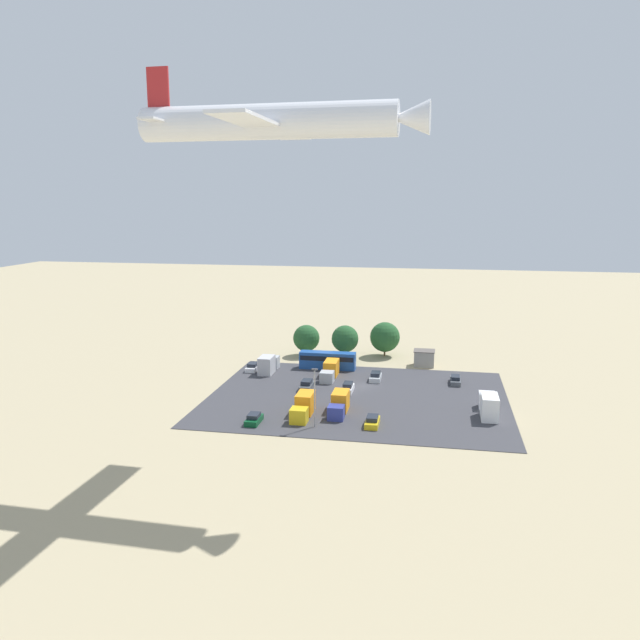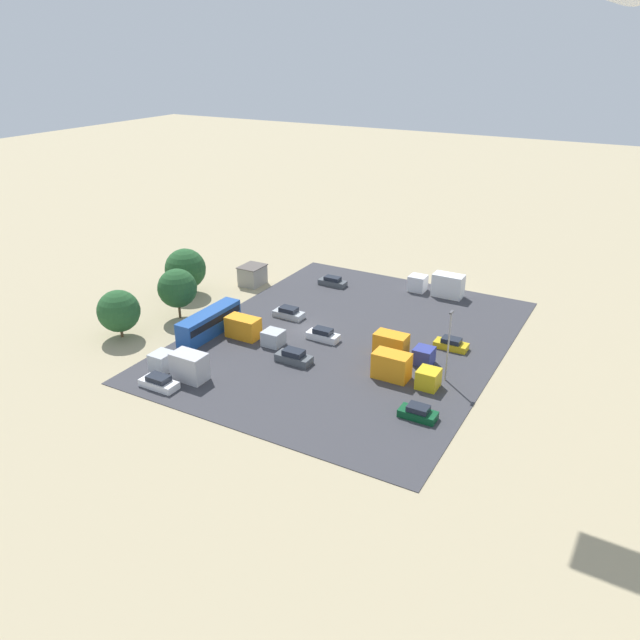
{
  "view_description": "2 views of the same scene",
  "coord_description": "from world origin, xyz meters",
  "px_view_note": "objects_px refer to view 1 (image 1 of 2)",
  "views": [
    {
      "loc": [
        -12.12,
        105.73,
        32.36
      ],
      "look_at": [
        3.97,
        19.22,
        15.51
      ],
      "focal_mm": 35.0,
      "sensor_mm": 36.0,
      "label": 1
    },
    {
      "loc": [
        67.05,
        39.61,
        36.43
      ],
      "look_at": [
        0.93,
        2.57,
        2.29
      ],
      "focal_mm": 35.0,
      "sensor_mm": 36.0,
      "label": 2
    }
  ],
  "objects_px": {
    "airplane": "(280,121)",
    "shed_building": "(424,358)",
    "parked_car_3": "(372,421)",
    "bus": "(328,360)",
    "parked_car_4": "(376,377)",
    "parked_truck_3": "(330,370)",
    "parked_truck_0": "(268,364)",
    "parked_truck_1": "(489,405)",
    "parked_car_2": "(253,367)",
    "parked_car_5": "(348,388)",
    "parked_car_1": "(455,380)",
    "parked_truck_2": "(339,404)",
    "parked_truck_4": "(304,406)",
    "parked_car_0": "(307,385)",
    "parked_car_6": "(254,419)"
  },
  "relations": [
    {
      "from": "parked_car_3",
      "to": "bus",
      "type": "bearing_deg",
      "value": -68.39
    },
    {
      "from": "parked_car_1",
      "to": "parked_car_6",
      "type": "xyz_separation_m",
      "value": [
        29.82,
        26.17,
        -0.0
      ]
    },
    {
      "from": "bus",
      "to": "parked_car_6",
      "type": "height_order",
      "value": "bus"
    },
    {
      "from": "airplane",
      "to": "parked_car_1",
      "type": "bearing_deg",
      "value": 150.32
    },
    {
      "from": "parked_car_3",
      "to": "parked_car_6",
      "type": "xyz_separation_m",
      "value": [
        17.31,
        2.15,
        -0.01
      ]
    },
    {
      "from": "parked_car_2",
      "to": "parked_car_3",
      "type": "xyz_separation_m",
      "value": [
        -25.83,
        25.98,
        -0.01
      ]
    },
    {
      "from": "parked_car_2",
      "to": "parked_car_4",
      "type": "distance_m",
      "value": 24.16
    },
    {
      "from": "parked_truck_0",
      "to": "parked_truck_2",
      "type": "relative_size",
      "value": 0.98
    },
    {
      "from": "parked_truck_3",
      "to": "parked_truck_1",
      "type": "bearing_deg",
      "value": 149.19
    },
    {
      "from": "shed_building",
      "to": "parked_truck_1",
      "type": "xyz_separation_m",
      "value": [
        -10.32,
        28.01,
        0.12
      ]
    },
    {
      "from": "parked_truck_0",
      "to": "airplane",
      "type": "distance_m",
      "value": 56.63
    },
    {
      "from": "parked_car_5",
      "to": "parked_car_6",
      "type": "xyz_separation_m",
      "value": [
        11.5,
        17.8,
        -0.07
      ]
    },
    {
      "from": "parked_car_2",
      "to": "parked_truck_3",
      "type": "relative_size",
      "value": 0.55
    },
    {
      "from": "parked_car_2",
      "to": "parked_car_6",
      "type": "relative_size",
      "value": 1.14
    },
    {
      "from": "shed_building",
      "to": "parked_car_2",
      "type": "bearing_deg",
      "value": 16.56
    },
    {
      "from": "shed_building",
      "to": "parked_car_5",
      "type": "distance_m",
      "value": 23.61
    },
    {
      "from": "airplane",
      "to": "shed_building",
      "type": "bearing_deg",
      "value": 162.71
    },
    {
      "from": "parked_truck_0",
      "to": "parked_car_5",
      "type": "bearing_deg",
      "value": -29.98
    },
    {
      "from": "parked_truck_2",
      "to": "parked_car_3",
      "type": "bearing_deg",
      "value": 139.72
    },
    {
      "from": "parked_car_1",
      "to": "parked_truck_3",
      "type": "distance_m",
      "value": 22.84
    },
    {
      "from": "parked_car_5",
      "to": "bus",
      "type": "bearing_deg",
      "value": 112.96
    },
    {
      "from": "parked_truck_4",
      "to": "parked_truck_2",
      "type": "bearing_deg",
      "value": -155.52
    },
    {
      "from": "parked_car_5",
      "to": "parked_car_3",
      "type": "bearing_deg",
      "value": -69.62
    },
    {
      "from": "parked_car_4",
      "to": "parked_truck_0",
      "type": "distance_m",
      "value": 20.89
    },
    {
      "from": "shed_building",
      "to": "parked_car_5",
      "type": "height_order",
      "value": "shed_building"
    },
    {
      "from": "parked_car_3",
      "to": "parked_truck_1",
      "type": "xyz_separation_m",
      "value": [
        -17.03,
        -7.64,
        1.03
      ]
    },
    {
      "from": "parked_truck_2",
      "to": "parked_truck_4",
      "type": "distance_m",
      "value": 5.66
    },
    {
      "from": "bus",
      "to": "parked_car_3",
      "type": "bearing_deg",
      "value": 21.61
    },
    {
      "from": "bus",
      "to": "parked_truck_1",
      "type": "relative_size",
      "value": 1.27
    },
    {
      "from": "parked_truck_1",
      "to": "parked_truck_4",
      "type": "height_order",
      "value": "parked_truck_1"
    },
    {
      "from": "parked_truck_0",
      "to": "parked_truck_2",
      "type": "bearing_deg",
      "value": -50.47
    },
    {
      "from": "parked_car_3",
      "to": "parked_truck_4",
      "type": "bearing_deg",
      "value": -12.67
    },
    {
      "from": "parked_car_5",
      "to": "parked_car_6",
      "type": "relative_size",
      "value": 1.1
    },
    {
      "from": "parked_car_0",
      "to": "parked_car_2",
      "type": "relative_size",
      "value": 1.0
    },
    {
      "from": "parked_truck_2",
      "to": "parked_car_5",
      "type": "bearing_deg",
      "value": -89.03
    },
    {
      "from": "parked_car_2",
      "to": "parked_car_5",
      "type": "distance_m",
      "value": 22.53
    },
    {
      "from": "parked_car_6",
      "to": "parked_car_4",
      "type": "bearing_deg",
      "value": -121.18
    },
    {
      "from": "parked_car_5",
      "to": "parked_truck_4",
      "type": "relative_size",
      "value": 0.56
    },
    {
      "from": "parked_truck_0",
      "to": "parked_truck_2",
      "type": "height_order",
      "value": "parked_truck_0"
    },
    {
      "from": "parked_truck_3",
      "to": "parked_car_4",
      "type": "bearing_deg",
      "value": 176.96
    },
    {
      "from": "parked_car_1",
      "to": "parked_truck_3",
      "type": "bearing_deg",
      "value": 0.21
    },
    {
      "from": "bus",
      "to": "parked_truck_3",
      "type": "height_order",
      "value": "bus"
    },
    {
      "from": "parked_car_4",
      "to": "parked_truck_4",
      "type": "relative_size",
      "value": 0.56
    },
    {
      "from": "shed_building",
      "to": "parked_truck_3",
      "type": "distance_m",
      "value": 20.65
    },
    {
      "from": "parked_truck_0",
      "to": "parked_truck_1",
      "type": "xyz_separation_m",
      "value": [
        -39.61,
        17.68,
        0.12
      ]
    },
    {
      "from": "parked_car_1",
      "to": "parked_truck_4",
      "type": "distance_m",
      "value": 31.78
    },
    {
      "from": "parked_car_2",
      "to": "parked_truck_3",
      "type": "height_order",
      "value": "parked_truck_3"
    },
    {
      "from": "parked_car_6",
      "to": "parked_truck_1",
      "type": "xyz_separation_m",
      "value": [
        -34.33,
        -9.79,
        1.03
      ]
    },
    {
      "from": "airplane",
      "to": "parked_car_4",
      "type": "bearing_deg",
      "value": 168.92
    },
    {
      "from": "parked_car_4",
      "to": "parked_truck_3",
      "type": "distance_m",
      "value": 8.55
    }
  ]
}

